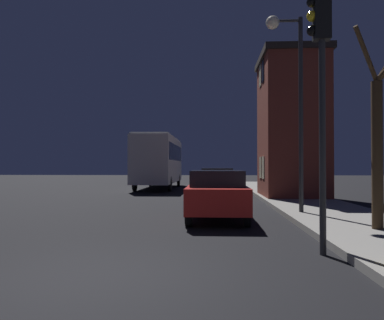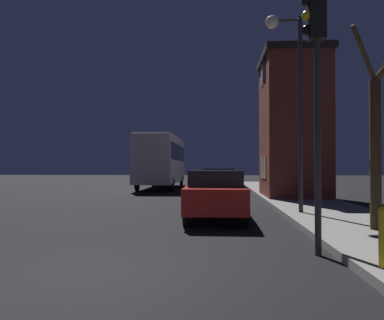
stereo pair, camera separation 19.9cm
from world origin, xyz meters
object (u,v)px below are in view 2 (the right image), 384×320
(bus, at_px, (162,158))
(car_mid_lane, at_px, (219,181))
(traffic_light, at_px, (316,67))
(car_near_lane, at_px, (216,194))
(bare_tree, at_px, (377,138))
(streetlamp, at_px, (289,75))

(bus, bearing_deg, car_mid_lane, -56.25)
(traffic_light, bearing_deg, car_near_lane, 113.39)
(bare_tree, bearing_deg, bus, 113.32)
(streetlamp, distance_m, bus, 16.25)
(streetlamp, relative_size, bus, 0.67)
(car_near_lane, bearing_deg, bus, 104.44)
(bare_tree, relative_size, bus, 0.49)
(streetlamp, relative_size, car_near_lane, 1.62)
(streetlamp, bearing_deg, bus, 113.38)
(streetlamp, relative_size, bare_tree, 1.37)
(streetlamp, bearing_deg, bare_tree, -66.93)
(car_near_lane, bearing_deg, bare_tree, -32.67)
(streetlamp, height_order, bare_tree, streetlamp)
(car_mid_lane, bearing_deg, traffic_light, -82.69)
(bare_tree, height_order, car_mid_lane, bare_tree)
(streetlamp, relative_size, car_mid_lane, 1.36)
(traffic_light, distance_m, car_near_lane, 5.42)
(car_near_lane, bearing_deg, streetlamp, 20.13)
(car_near_lane, bearing_deg, car_mid_lane, 89.36)
(bare_tree, distance_m, car_near_lane, 4.70)
(bus, distance_m, car_near_lane, 16.19)
(bus, bearing_deg, traffic_light, -73.54)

